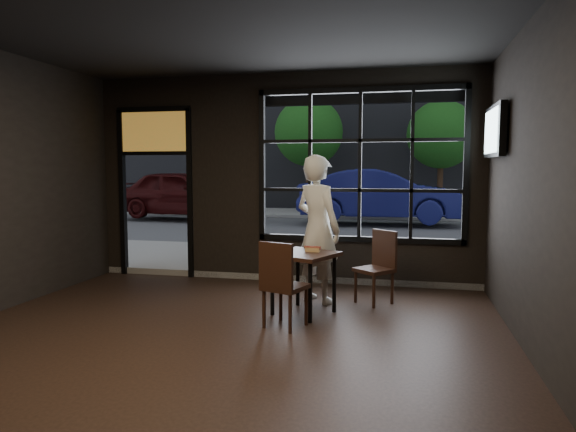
% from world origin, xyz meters
% --- Properties ---
extents(floor, '(6.00, 7.00, 0.02)m').
position_xyz_m(floor, '(0.00, 0.00, -0.01)').
color(floor, black).
rests_on(floor, ground).
extents(wall_right, '(0.04, 7.00, 3.20)m').
position_xyz_m(wall_right, '(3.00, 0.00, 1.60)').
color(wall_right, black).
rests_on(wall_right, ground).
extents(window_frame, '(3.06, 0.12, 2.28)m').
position_xyz_m(window_frame, '(1.20, 3.50, 1.80)').
color(window_frame, black).
rests_on(window_frame, ground).
extents(stained_transom, '(1.20, 0.06, 0.70)m').
position_xyz_m(stained_transom, '(-2.10, 3.50, 2.35)').
color(stained_transom, orange).
rests_on(stained_transom, ground).
extents(street_asphalt, '(60.00, 41.00, 0.04)m').
position_xyz_m(street_asphalt, '(0.00, 24.00, -0.02)').
color(street_asphalt, '#545456').
rests_on(street_asphalt, ground).
extents(building_across, '(28.00, 12.00, 15.00)m').
position_xyz_m(building_across, '(0.00, 23.00, 7.50)').
color(building_across, '#5B5956').
rests_on(building_across, ground).
extents(cafe_table, '(0.91, 0.91, 0.75)m').
position_xyz_m(cafe_table, '(0.68, 1.82, 0.38)').
color(cafe_table, black).
rests_on(cafe_table, floor).
extents(chair_near, '(0.54, 0.54, 0.97)m').
position_xyz_m(chair_near, '(0.58, 1.26, 0.48)').
color(chair_near, black).
rests_on(chair_near, floor).
extents(chair_window, '(0.58, 0.58, 0.95)m').
position_xyz_m(chair_window, '(1.49, 2.48, 0.47)').
color(chair_window, black).
rests_on(chair_window, floor).
extents(man, '(0.84, 0.78, 1.93)m').
position_xyz_m(man, '(0.75, 2.41, 0.97)').
color(man, white).
rests_on(man, floor).
extents(hotdog, '(0.21, 0.11, 0.06)m').
position_xyz_m(hotdog, '(0.77, 1.90, 0.78)').
color(hotdog, tan).
rests_on(hotdog, cafe_table).
extents(cup, '(0.14, 0.14, 0.10)m').
position_xyz_m(cup, '(0.42, 1.72, 0.80)').
color(cup, silver).
rests_on(cup, cafe_table).
extents(tv, '(0.12, 1.09, 0.64)m').
position_xyz_m(tv, '(2.93, 2.65, 2.22)').
color(tv, black).
rests_on(tv, wall_right).
extents(navy_car, '(5.06, 2.02, 1.64)m').
position_xyz_m(navy_car, '(1.13, 11.86, 0.92)').
color(navy_car, '#131752').
rests_on(navy_car, street_asphalt).
extents(maroon_car, '(4.87, 2.33, 1.61)m').
position_xyz_m(maroon_car, '(-5.40, 11.94, 0.90)').
color(maroon_car, black).
rests_on(maroon_car, street_asphalt).
extents(tree_left, '(2.57, 2.57, 4.38)m').
position_xyz_m(tree_left, '(-1.67, 14.99, 3.09)').
color(tree_left, '#332114').
rests_on(tree_left, street_asphalt).
extents(tree_right, '(2.46, 2.46, 4.19)m').
position_xyz_m(tree_right, '(3.14, 15.27, 2.95)').
color(tree_right, '#332114').
rests_on(tree_right, street_asphalt).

